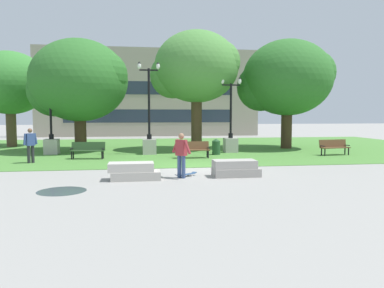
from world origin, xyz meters
The scene contains 20 objects.
ground_plane centered at (0.00, 0.00, 0.00)m, with size 140.00×140.00×0.00m, color gray.
grass_lawn centered at (0.00, 10.00, 0.01)m, with size 40.00×20.00×0.02m, color #4C8438.
concrete_block_center centered at (-2.84, -2.66, 0.31)m, with size 1.90×0.90×0.64m.
concrete_block_left centered at (1.09, -2.47, 0.31)m, with size 1.80×0.90×0.64m.
person_skateboarder centered at (-1.04, -2.55, 0.96)m, with size 0.68×0.88×1.71m.
skateboard centered at (-0.83, -2.28, 0.09)m, with size 0.93×0.78×0.14m.
puddle centered at (-5.07, -4.44, 0.00)m, with size 1.53×1.53×0.01m, color #47515B.
park_bench_near_left centered at (8.75, 3.87, 0.54)m, with size 1.85×0.75×0.90m.
park_bench_near_right centered at (0.33, 3.64, 0.54)m, with size 1.80×0.53×0.90m.
park_bench_far_left centered at (-5.34, 4.05, 0.54)m, with size 1.85×0.73×0.90m.
lamp_post_center centered at (-7.81, 6.82, 1.07)m, with size 1.32×0.80×5.21m.
lamp_post_right centered at (3.11, 6.30, 0.98)m, with size 1.32×0.80×4.70m.
lamp_post_left centered at (-1.99, 5.93, 1.12)m, with size 1.32×0.80×5.49m.
tree_near_right centered at (7.59, 8.45, 4.86)m, with size 6.47×6.16×7.54m.
tree_far_right centered at (-6.42, 8.43, 4.50)m, with size 6.49×6.18×7.18m.
tree_near_left centered at (1.19, 8.36, 5.48)m, with size 5.88×5.60×7.93m.
tree_far_left centered at (-11.98, 12.70, 4.62)m, with size 5.68×5.41×6.98m.
trash_bin centered at (1.93, 5.09, 0.50)m, with size 0.49×0.49×0.96m.
person_bystander_near_lawn centered at (-7.90, 2.69, 0.98)m, with size 0.60×0.59×1.71m.
building_facade_distant centered at (-1.33, 24.50, 4.74)m, with size 24.10×1.03×9.48m.
Camera 1 is at (-2.68, -16.57, 2.44)m, focal length 35.00 mm.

